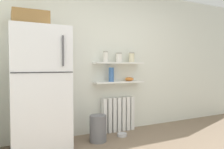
{
  "coord_description": "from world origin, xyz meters",
  "views": [
    {
      "loc": [
        -1.81,
        -1.5,
        1.18
      ],
      "look_at": [
        -0.27,
        1.6,
        1.05
      ],
      "focal_mm": 34.4,
      "sensor_mm": 36.0,
      "label": 1
    }
  ],
  "objects": [
    {
      "name": "radiator",
      "position": [
        0.01,
        1.92,
        0.31
      ],
      "size": [
        0.62,
        0.12,
        0.62
      ],
      "color": "white",
      "rests_on": "ground_plane"
    },
    {
      "name": "wall_shelf_lower",
      "position": [
        0.01,
        1.89,
        0.9
      ],
      "size": [
        0.93,
        0.22,
        0.02
      ],
      "primitive_type": "cube",
      "color": "white"
    },
    {
      "name": "shelf_bowl",
      "position": [
        0.23,
        1.89,
        0.95
      ],
      "size": [
        0.16,
        0.16,
        0.07
      ],
      "primitive_type": "ellipsoid",
      "color": "orange",
      "rests_on": "wall_shelf_lower"
    },
    {
      "name": "back_wall",
      "position": [
        0.0,
        2.05,
        1.3
      ],
      "size": [
        7.04,
        0.1,
        2.6
      ],
      "primitive_type": "cube",
      "color": "silver",
      "rests_on": "ground_plane"
    },
    {
      "name": "trash_bin",
      "position": [
        -0.52,
        1.59,
        0.21
      ],
      "size": [
        0.27,
        0.27,
        0.41
      ],
      "primitive_type": "cylinder",
      "color": "slate",
      "rests_on": "ground_plane"
    },
    {
      "name": "storage_jar_2",
      "position": [
        0.28,
        1.89,
        1.35
      ],
      "size": [
        0.11,
        0.11,
        0.18
      ],
      "color": "beige",
      "rests_on": "wall_shelf_upper"
    },
    {
      "name": "storage_jar_0",
      "position": [
        -0.25,
        1.89,
        1.35
      ],
      "size": [
        0.09,
        0.09,
        0.19
      ],
      "color": "silver",
      "rests_on": "wall_shelf_upper"
    },
    {
      "name": "vase",
      "position": [
        -0.14,
        1.89,
        1.04
      ],
      "size": [
        0.09,
        0.09,
        0.25
      ],
      "primitive_type": "cylinder",
      "color": "#38609E",
      "rests_on": "wall_shelf_lower"
    },
    {
      "name": "wall_shelf_upper",
      "position": [
        0.01,
        1.89,
        1.24
      ],
      "size": [
        0.93,
        0.22,
        0.02
      ],
      "primitive_type": "cube",
      "color": "white"
    },
    {
      "name": "storage_jar_1",
      "position": [
        0.01,
        1.89,
        1.34
      ],
      "size": [
        0.11,
        0.11,
        0.17
      ],
      "color": "silver",
      "rests_on": "wall_shelf_upper"
    },
    {
      "name": "refrigerator",
      "position": [
        -1.39,
        1.66,
        0.91
      ],
      "size": [
        0.78,
        0.71,
        1.92
      ],
      "color": "silver",
      "rests_on": "ground_plane"
    },
    {
      "name": "pet_food_bowl",
      "position": [
        -0.07,
        1.64,
        0.03
      ],
      "size": [
        0.16,
        0.16,
        0.05
      ],
      "primitive_type": "cylinder",
      "color": "#B7B7BC",
      "rests_on": "ground_plane"
    }
  ]
}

